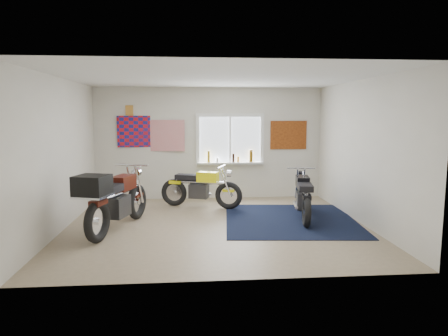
{
  "coord_description": "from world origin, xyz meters",
  "views": [
    {
      "loc": [
        -0.46,
        -7.21,
        2.04
      ],
      "look_at": [
        0.18,
        0.4,
        1.03
      ],
      "focal_mm": 32.0,
      "sensor_mm": 36.0,
      "label": 1
    }
  ],
  "objects": [
    {
      "name": "navy_rug",
      "position": [
        1.47,
        0.26,
        0.01
      ],
      "size": [
        2.72,
        2.81,
        0.01
      ],
      "primitive_type": "cube",
      "rotation": [
        0.0,
        0.0,
        -0.09
      ],
      "color": "black",
      "rests_on": "ground"
    },
    {
      "name": "black_chrome_bike",
      "position": [
        1.75,
        0.38,
        0.42
      ],
      "size": [
        0.6,
        1.88,
        0.97
      ],
      "rotation": [
        0.0,
        0.0,
        1.4
      ],
      "color": "black",
      "rests_on": "navy_rug"
    },
    {
      "name": "oil_bottles",
      "position": [
        0.59,
        2.4,
        1.03
      ],
      "size": [
        1.12,
        0.09,
        0.3
      ],
      "color": "olive",
      "rests_on": "window_assembly"
    },
    {
      "name": "triumph_poster",
      "position": [
        1.95,
        2.48,
        1.55
      ],
      "size": [
        0.9,
        0.03,
        0.7
      ],
      "primitive_type": "cube",
      "color": "#A54C14",
      "rests_on": "room_shell"
    },
    {
      "name": "room_shell",
      "position": [
        0.0,
        0.0,
        1.64
      ],
      "size": [
        5.5,
        5.5,
        5.5
      ],
      "color": "white",
      "rests_on": "ground"
    },
    {
      "name": "window_assembly",
      "position": [
        0.5,
        2.47,
        1.37
      ],
      "size": [
        1.66,
        0.17,
        1.26
      ],
      "color": "white",
      "rests_on": "room_shell"
    },
    {
      "name": "flag_display",
      "position": [
        -1.9,
        2.48,
        2.15
      ],
      "size": [
        1.6,
        0.1,
        1.17
      ],
      "color": "red",
      "rests_on": "room_shell"
    },
    {
      "name": "ground",
      "position": [
        0.0,
        0.0,
        0.0
      ],
      "size": [
        5.5,
        5.5,
        0.0
      ],
      "primitive_type": "plane",
      "color": "#9E896B",
      "rests_on": "ground"
    },
    {
      "name": "yellow_triumph",
      "position": [
        -0.25,
        1.5,
        0.42
      ],
      "size": [
        1.82,
        0.8,
        0.95
      ],
      "rotation": [
        0.0,
        0.0,
        -0.34
      ],
      "color": "black",
      "rests_on": "ground"
    },
    {
      "name": "maroon_tourer",
      "position": [
        -1.8,
        -0.28,
        0.58
      ],
      "size": [
        1.04,
        2.19,
        1.12
      ],
      "rotation": [
        0.0,
        0.0,
        1.28
      ],
      "color": "black",
      "rests_on": "ground"
    }
  ]
}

